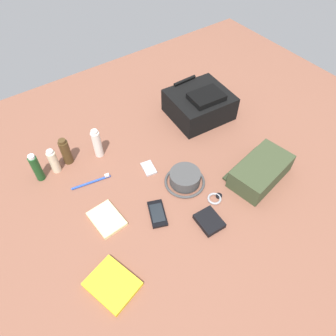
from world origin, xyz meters
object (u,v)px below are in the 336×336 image
(toothbrush, at_px, (93,181))
(toiletry_pouch, at_px, (260,171))
(toothpaste_tube, at_px, (97,144))
(wallet, at_px, (209,221))
(backpack, at_px, (199,104))
(shampoo_bottle, at_px, (37,168))
(media_player, at_px, (149,168))
(cell_phone, at_px, (157,214))
(lotion_bottle, at_px, (54,161))
(bucket_hat, at_px, (185,179))
(paperback_novel, at_px, (112,284))
(notepad, at_px, (107,219))
(wristwatch, at_px, (215,198))
(cologne_bottle, at_px, (66,152))

(toothbrush, bearing_deg, toiletry_pouch, -33.30)
(toothpaste_tube, distance_m, wallet, 0.64)
(backpack, height_order, toiletry_pouch, backpack)
(shampoo_bottle, xyz_separation_m, toothpaste_tube, (0.29, -0.02, 0.00))
(media_player, bearing_deg, cell_phone, -115.05)
(lotion_bottle, bearing_deg, bucket_hat, -42.42)
(paperback_novel, xyz_separation_m, notepad, (0.11, 0.25, -0.00))
(wristwatch, xyz_separation_m, toothbrush, (-0.39, 0.39, 0.00))
(cell_phone, distance_m, notepad, 0.21)
(notepad, bearing_deg, toothpaste_tube, 63.23)
(media_player, bearing_deg, toothbrush, 162.15)
(toiletry_pouch, distance_m, media_player, 0.51)
(lotion_bottle, relative_size, toothpaste_tube, 0.83)
(cologne_bottle, height_order, notepad, cologne_bottle)
(bucket_hat, bearing_deg, cologne_bottle, 131.46)
(wristwatch, height_order, notepad, notepad)
(cologne_bottle, xyz_separation_m, toothbrush, (0.04, -0.18, -0.06))
(bucket_hat, height_order, cologne_bottle, cologne_bottle)
(shampoo_bottle, relative_size, toothpaste_tube, 0.96)
(cell_phone, bearing_deg, media_player, 64.95)
(notepad, bearing_deg, toothbrush, 74.19)
(toothbrush, bearing_deg, bucket_hat, -35.60)
(cell_phone, bearing_deg, notepad, 151.85)
(wallet, bearing_deg, toothbrush, 125.54)
(toothbrush, distance_m, wallet, 0.55)
(notepad, bearing_deg, bucket_hat, -8.45)
(backpack, bearing_deg, shampoo_bottle, 175.29)
(shampoo_bottle, height_order, wristwatch, shampoo_bottle)
(lotion_bottle, distance_m, cell_phone, 0.54)
(cologne_bottle, bearing_deg, wallet, -63.07)
(bucket_hat, distance_m, toothpaste_tube, 0.45)
(toiletry_pouch, height_order, paperback_novel, toiletry_pouch)
(toothbrush, bearing_deg, toothpaste_tube, 53.22)
(lotion_bottle, distance_m, cologne_bottle, 0.07)
(shampoo_bottle, xyz_separation_m, cell_phone, (0.33, -0.47, -0.07))
(backpack, bearing_deg, bucket_hat, -136.58)
(paperback_novel, height_order, cell_phone, paperback_novel)
(wallet, distance_m, notepad, 0.42)
(lotion_bottle, height_order, media_player, lotion_bottle)
(wallet, bearing_deg, cologne_bottle, 120.40)
(cologne_bottle, xyz_separation_m, cell_phone, (0.18, -0.49, -0.06))
(backpack, xyz_separation_m, wallet, (-0.40, -0.56, -0.06))
(lotion_bottle, relative_size, notepad, 0.88)
(paperback_novel, relative_size, toothbrush, 1.14)
(lotion_bottle, relative_size, toothbrush, 0.73)
(toiletry_pouch, bearing_deg, cologne_bottle, 138.21)
(paperback_novel, height_order, toothbrush, toothbrush)
(cologne_bottle, bearing_deg, media_player, -42.64)
(bucket_hat, xyz_separation_m, wristwatch, (0.05, -0.15, -0.02))
(media_player, bearing_deg, lotion_bottle, 145.46)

